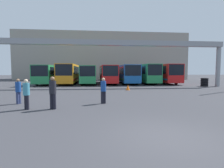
{
  "coord_description": "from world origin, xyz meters",
  "views": [
    {
      "loc": [
        -2.3,
        -5.26,
        2.15
      ],
      "look_at": [
        0.21,
        19.99,
        0.3
      ],
      "focal_mm": 28.0,
      "sensor_mm": 36.0,
      "label": 1
    }
  ],
  "objects_px": {
    "bus_slot_1": "(70,73)",
    "traffic_cone": "(128,87)",
    "pedestrian_mid_right": "(18,91)",
    "bus_slot_4": "(127,73)",
    "bus_slot_5": "(144,73)",
    "pedestrian_near_left": "(103,90)",
    "bus_slot_2": "(89,74)",
    "pedestrian_mid_left": "(53,92)",
    "bus_slot_6": "(163,73)",
    "bus_slot_0": "(49,74)",
    "pedestrian_near_right": "(26,93)",
    "tire_stack": "(204,82)",
    "bus_slot_3": "(108,73)"
  },
  "relations": [
    {
      "from": "bus_slot_0",
      "to": "bus_slot_6",
      "type": "distance_m",
      "value": 19.95
    },
    {
      "from": "pedestrian_near_left",
      "to": "tire_stack",
      "type": "bearing_deg",
      "value": 16.7
    },
    {
      "from": "bus_slot_5",
      "to": "bus_slot_4",
      "type": "bearing_deg",
      "value": -169.96
    },
    {
      "from": "pedestrian_mid_right",
      "to": "bus_slot_1",
      "type": "bearing_deg",
      "value": 22.65
    },
    {
      "from": "bus_slot_4",
      "to": "bus_slot_5",
      "type": "relative_size",
      "value": 0.9
    },
    {
      "from": "bus_slot_3",
      "to": "pedestrian_mid_left",
      "type": "bearing_deg",
      "value": -102.68
    },
    {
      "from": "bus_slot_1",
      "to": "bus_slot_6",
      "type": "distance_m",
      "value": 16.64
    },
    {
      "from": "pedestrian_mid_right",
      "to": "pedestrian_mid_left",
      "type": "bearing_deg",
      "value": -100.68
    },
    {
      "from": "bus_slot_0",
      "to": "bus_slot_1",
      "type": "height_order",
      "value": "bus_slot_1"
    },
    {
      "from": "bus_slot_4",
      "to": "pedestrian_near_right",
      "type": "xyz_separation_m",
      "value": [
        -9.44,
        -20.33,
        -0.91
      ]
    },
    {
      "from": "bus_slot_0",
      "to": "bus_slot_4",
      "type": "distance_m",
      "value": 13.3
    },
    {
      "from": "bus_slot_2",
      "to": "pedestrian_mid_left",
      "type": "relative_size",
      "value": 6.47
    },
    {
      "from": "bus_slot_3",
      "to": "pedestrian_mid_right",
      "type": "height_order",
      "value": "bus_slot_3"
    },
    {
      "from": "pedestrian_mid_left",
      "to": "traffic_cone",
      "type": "bearing_deg",
      "value": -97.27
    },
    {
      "from": "bus_slot_3",
      "to": "traffic_cone",
      "type": "distance_m",
      "value": 11.48
    },
    {
      "from": "bus_slot_1",
      "to": "bus_slot_4",
      "type": "xyz_separation_m",
      "value": [
        9.98,
        -0.72,
        -0.06
      ]
    },
    {
      "from": "pedestrian_near_left",
      "to": "bus_slot_6",
      "type": "bearing_deg",
      "value": 36.65
    },
    {
      "from": "bus_slot_2",
      "to": "bus_slot_3",
      "type": "distance_m",
      "value": 3.35
    },
    {
      "from": "pedestrian_mid_right",
      "to": "bus_slot_4",
      "type": "bearing_deg",
      "value": -5.28
    },
    {
      "from": "bus_slot_4",
      "to": "tire_stack",
      "type": "distance_m",
      "value": 12.27
    },
    {
      "from": "bus_slot_5",
      "to": "tire_stack",
      "type": "bearing_deg",
      "value": -48.79
    },
    {
      "from": "bus_slot_0",
      "to": "bus_slot_5",
      "type": "bearing_deg",
      "value": 2.32
    },
    {
      "from": "bus_slot_4",
      "to": "pedestrian_mid_right",
      "type": "bearing_deg",
      "value": -119.89
    },
    {
      "from": "pedestrian_near_right",
      "to": "pedestrian_mid_left",
      "type": "height_order",
      "value": "pedestrian_mid_left"
    },
    {
      "from": "bus_slot_4",
      "to": "pedestrian_near_right",
      "type": "distance_m",
      "value": 22.43
    },
    {
      "from": "bus_slot_3",
      "to": "pedestrian_mid_left",
      "type": "distance_m",
      "value": 21.27
    },
    {
      "from": "bus_slot_1",
      "to": "pedestrian_mid_right",
      "type": "relative_size",
      "value": 7.14
    },
    {
      "from": "bus_slot_6",
      "to": "pedestrian_near_right",
      "type": "height_order",
      "value": "bus_slot_6"
    },
    {
      "from": "bus_slot_4",
      "to": "traffic_cone",
      "type": "distance_m",
      "value": 11.19
    },
    {
      "from": "bus_slot_3",
      "to": "bus_slot_5",
      "type": "distance_m",
      "value": 6.66
    },
    {
      "from": "bus_slot_0",
      "to": "tire_stack",
      "type": "relative_size",
      "value": 8.56
    },
    {
      "from": "bus_slot_6",
      "to": "pedestrian_mid_left",
      "type": "relative_size",
      "value": 5.7
    },
    {
      "from": "pedestrian_near_right",
      "to": "pedestrian_near_left",
      "type": "distance_m",
      "value": 4.6
    },
    {
      "from": "bus_slot_0",
      "to": "bus_slot_5",
      "type": "xyz_separation_m",
      "value": [
        16.63,
        0.67,
        0.12
      ]
    },
    {
      "from": "pedestrian_mid_right",
      "to": "traffic_cone",
      "type": "distance_m",
      "value": 11.6
    },
    {
      "from": "bus_slot_0",
      "to": "bus_slot_1",
      "type": "bearing_deg",
      "value": 13.63
    },
    {
      "from": "pedestrian_near_right",
      "to": "pedestrian_mid_left",
      "type": "xyz_separation_m",
      "value": [
        1.45,
        -0.04,
        0.07
      ]
    },
    {
      "from": "bus_slot_0",
      "to": "tire_stack",
      "type": "bearing_deg",
      "value": -16.58
    },
    {
      "from": "bus_slot_1",
      "to": "traffic_cone",
      "type": "height_order",
      "value": "bus_slot_1"
    },
    {
      "from": "bus_slot_3",
      "to": "pedestrian_near_left",
      "type": "bearing_deg",
      "value": -95.12
    },
    {
      "from": "pedestrian_near_right",
      "to": "pedestrian_near_left",
      "type": "xyz_separation_m",
      "value": [
        4.39,
        1.39,
        0.01
      ]
    },
    {
      "from": "pedestrian_near_left",
      "to": "bus_slot_1",
      "type": "bearing_deg",
      "value": 82.37
    },
    {
      "from": "bus_slot_4",
      "to": "tire_stack",
      "type": "relative_size",
      "value": 8.7
    },
    {
      "from": "bus_slot_6",
      "to": "pedestrian_near_left",
      "type": "xyz_separation_m",
      "value": [
        -11.7,
        -18.98,
        -0.99
      ]
    },
    {
      "from": "bus_slot_1",
      "to": "pedestrian_mid_left",
      "type": "xyz_separation_m",
      "value": [
        1.99,
        -21.09,
        -0.9
      ]
    },
    {
      "from": "bus_slot_1",
      "to": "traffic_cone",
      "type": "xyz_separation_m",
      "value": [
        8.12,
        -11.65,
        -1.58
      ]
    },
    {
      "from": "pedestrian_mid_left",
      "to": "pedestrian_near_right",
      "type": "bearing_deg",
      "value": 24.16
    },
    {
      "from": "bus_slot_6",
      "to": "pedestrian_mid_right",
      "type": "distance_m",
      "value": 25.37
    },
    {
      "from": "bus_slot_1",
      "to": "bus_slot_6",
      "type": "bearing_deg",
      "value": -2.33
    },
    {
      "from": "bus_slot_2",
      "to": "pedestrian_near_right",
      "type": "xyz_separation_m",
      "value": [
        -2.79,
        -21.09,
        -0.84
      ]
    }
  ]
}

